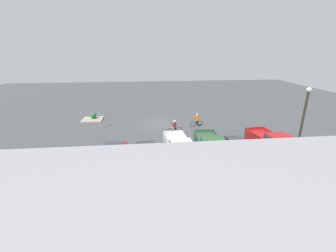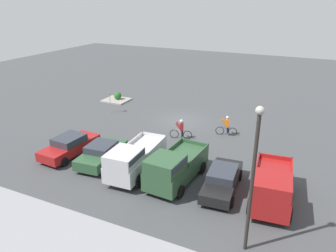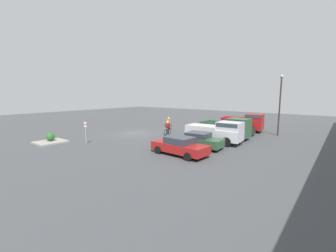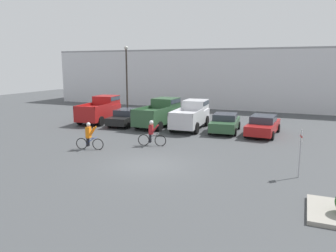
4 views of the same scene
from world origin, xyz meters
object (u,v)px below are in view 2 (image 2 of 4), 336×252
Objects in this scene: pickup_truck_0 at (272,186)px; shrub at (118,96)px; pickup_truck_1 at (174,167)px; sedan_1 at (102,153)px; sedan_0 at (222,179)px; cyclist_1 at (227,126)px; pickup_truck_2 at (134,159)px; sedan_2 at (70,146)px; lamppost at (253,172)px; cyclist_0 at (181,129)px; fire_lane_sign at (110,99)px.

shrub is (18.26, -12.66, -0.61)m from pickup_truck_0.
sedan_1 is at bearing -3.27° from pickup_truck_1.
cyclist_1 is at bearing -75.91° from sedan_0.
pickup_truck_1 is 0.95× the size of pickup_truck_2.
sedan_2 is (14.04, -0.12, -0.45)m from pickup_truck_0.
lamppost is at bearing 137.00° from shrub.
sedan_1 reaches higher than shrub.
cyclist_0 is at bearing -118.41° from sedan_1.
sedan_0 is at bearing 131.36° from cyclist_0.
cyclist_1 is (4.86, -8.44, -0.33)m from pickup_truck_0.
pickup_truck_1 is at bearing 11.54° from sedan_0.
cyclist_0 is at bearing -37.83° from pickup_truck_0.
pickup_truck_0 is 0.92× the size of pickup_truck_2.
pickup_truck_2 is at bearing 2.33° from pickup_truck_0.
sedan_1 is at bearing 179.71° from sedan_2.
sedan_0 is 2.92m from pickup_truck_1.
pickup_truck_1 reaches higher than cyclist_0.
lamppost is at bearing 159.43° from sedan_1.
cyclist_1 is at bearing -137.80° from sedan_2.
lamppost is at bearing 109.60° from cyclist_1.
shrub is (7.02, -12.55, -0.15)m from sedan_1.
sedan_0 is 2.16× the size of fire_lane_sign.
cyclist_1 is 2.13× the size of shrub.
sedan_1 is 5.40× the size of shrub.
sedan_1 is at bearing 52.59° from cyclist_1.
pickup_truck_2 is 12.45m from fire_lane_sign.
cyclist_0 is at bearing -53.45° from lamppost.
cyclist_1 is (-0.80, -8.65, -0.32)m from pickup_truck_1.
sedan_1 is at bearing -0.53° from pickup_truck_0.
pickup_truck_1 is 2.32× the size of fire_lane_sign.
sedan_2 reaches higher than shrub.
fire_lane_sign is at bearing -28.30° from pickup_truck_0.
pickup_truck_2 is at bearing 7.21° from sedan_0.
pickup_truck_2 reaches higher than sedan_0.
sedan_0 is at bearing -178.24° from sedan_1.
cyclist_0 is 3.83m from cyclist_1.
cyclist_1 is (-3.55, -8.78, -0.30)m from pickup_truck_2.
fire_lane_sign is at bearing -48.46° from pickup_truck_2.
lamppost is 24.59m from shrub.
pickup_truck_1 is 0.76× the size of lamppost.
sedan_1 reaches higher than sedan_0.
pickup_truck_0 is at bearing 179.47° from sedan_1.
cyclist_0 is 2.21× the size of shrub.
fire_lane_sign reaches higher than cyclist_1.
sedan_0 is 2.81× the size of cyclist_1.
cyclist_1 is at bearing -70.40° from lamppost.
pickup_truck_1 reaches higher than pickup_truck_2.
sedan_2 reaches higher than sedan_0.
pickup_truck_2 is (2.75, 0.13, -0.01)m from pickup_truck_1.
pickup_truck_0 is 14.04m from sedan_2.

